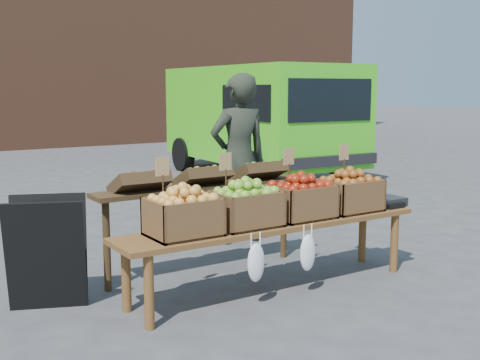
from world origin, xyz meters
TOP-DOWN VIEW (x-y plane):
  - ground at (0.00, 0.00)m, footprint 80.00×80.00m
  - delivery_van at (2.70, 5.65)m, footprint 2.32×4.62m
  - vendor at (-0.24, 1.79)m, footprint 0.69×0.49m
  - chalkboard_sign at (-2.51, 0.92)m, footprint 0.64×0.50m
  - back_table at (-1.10, 1.04)m, footprint 2.10×0.44m
  - display_bench at (-0.86, 0.32)m, footprint 2.70×0.56m
  - crate_golden_apples at (-1.68, 0.32)m, footprint 0.50×0.40m
  - crate_russet_pears at (-1.13, 0.32)m, footprint 0.50×0.40m
  - crate_red_apples at (-0.58, 0.32)m, footprint 0.50×0.40m
  - crate_green_apples at (-0.03, 0.32)m, footprint 0.50×0.40m
  - weighing_scale at (0.39, 0.32)m, footprint 0.34×0.30m

SIDE VIEW (x-z plane):
  - ground at x=0.00m, z-range 0.00..0.00m
  - display_bench at x=-0.86m, z-range 0.00..0.57m
  - chalkboard_sign at x=-2.51m, z-range 0.00..0.86m
  - back_table at x=-1.10m, z-range 0.00..1.04m
  - weighing_scale at x=0.39m, z-range 0.57..0.65m
  - crate_golden_apples at x=-1.68m, z-range 0.57..0.85m
  - crate_russet_pears at x=-1.13m, z-range 0.57..0.85m
  - crate_red_apples at x=-0.58m, z-range 0.57..0.85m
  - crate_green_apples at x=-0.03m, z-range 0.57..0.85m
  - vendor at x=-0.24m, z-range 0.00..1.80m
  - delivery_van at x=2.70m, z-range 0.00..2.02m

